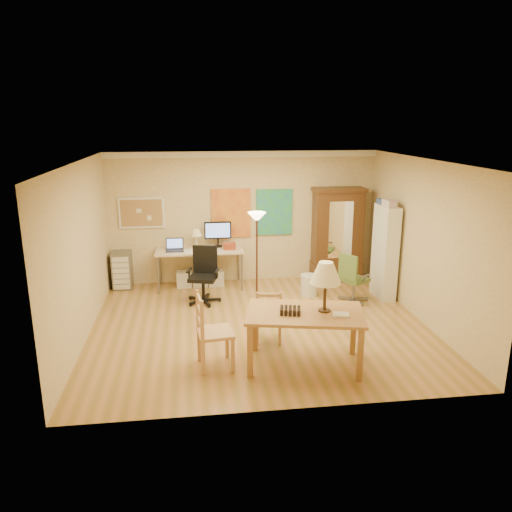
{
  "coord_description": "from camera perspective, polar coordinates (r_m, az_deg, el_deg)",
  "views": [
    {
      "loc": [
        -1.06,
        -7.61,
        3.31
      ],
      "look_at": [
        -0.02,
        0.3,
        1.12
      ],
      "focal_mm": 35.0,
      "sensor_mm": 36.0,
      "label": 1
    }
  ],
  "objects": [
    {
      "name": "office_chair_green",
      "position": [
        9.49,
        10.99,
        -3.74
      ],
      "size": [
        0.59,
        0.59,
        0.95
      ],
      "color": "slate",
      "rests_on": "floor"
    },
    {
      "name": "torchiere_lamp",
      "position": [
        8.71,
        0.09,
        2.75
      ],
      "size": [
        0.32,
        0.32,
        1.76
      ],
      "color": "#46231C",
      "rests_on": "floor"
    },
    {
      "name": "floor",
      "position": [
        8.37,
        0.4,
        -7.96
      ],
      "size": [
        5.5,
        5.5,
        0.0
      ],
      "primitive_type": "plane",
      "color": "olive",
      "rests_on": "ground"
    },
    {
      "name": "corkboard",
      "position": [
        10.29,
        -12.94,
        4.83
      ],
      "size": [
        0.9,
        0.04,
        0.62
      ],
      "primitive_type": "cube",
      "color": "#A27F4C",
      "rests_on": "floor"
    },
    {
      "name": "ladder_chair_back",
      "position": [
        7.65,
        1.46,
        -7.04
      ],
      "size": [
        0.45,
        0.43,
        0.85
      ],
      "color": "tan",
      "rests_on": "floor"
    },
    {
      "name": "art_panel_right",
      "position": [
        10.4,
        2.1,
        5.03
      ],
      "size": [
        0.75,
        0.04,
        0.95
      ],
      "primitive_type": "cube",
      "color": "teal",
      "rests_on": "floor"
    },
    {
      "name": "office_chair_black",
      "position": [
        9.37,
        -6.0,
        -3.62
      ],
      "size": [
        0.64,
        0.64,
        1.04
      ],
      "color": "black",
      "rests_on": "floor"
    },
    {
      "name": "computer_desk",
      "position": [
        10.18,
        -6.24,
        -0.88
      ],
      "size": [
        1.74,
        0.76,
        1.32
      ],
      "color": "tan",
      "rests_on": "floor"
    },
    {
      "name": "dining_table",
      "position": [
        6.81,
        6.46,
        -5.16
      ],
      "size": [
        1.74,
        1.25,
        1.48
      ],
      "color": "olive",
      "rests_on": "floor"
    },
    {
      "name": "drawer_cart",
      "position": [
        10.43,
        -15.03,
        -1.54
      ],
      "size": [
        0.38,
        0.45,
        0.75
      ],
      "color": "slate",
      "rests_on": "floor"
    },
    {
      "name": "art_panel_left",
      "position": [
        10.29,
        -2.87,
        4.91
      ],
      "size": [
        0.8,
        0.04,
        1.0
      ],
      "primitive_type": "cube",
      "color": "gold",
      "rests_on": "floor"
    },
    {
      "name": "wastebin",
      "position": [
        9.74,
        6.06,
        -3.33
      ],
      "size": [
        0.33,
        0.33,
        0.41
      ],
      "primitive_type": "cylinder",
      "color": "silver",
      "rests_on": "floor"
    },
    {
      "name": "crown_molding",
      "position": [
        10.15,
        -1.52,
        11.56
      ],
      "size": [
        5.5,
        0.08,
        0.12
      ],
      "primitive_type": "cube",
      "color": "white",
      "rests_on": "floor"
    },
    {
      "name": "bookshelf",
      "position": [
        9.74,
        14.51,
        0.41
      ],
      "size": [
        0.27,
        0.71,
        1.77
      ],
      "color": "white",
      "rests_on": "floor"
    },
    {
      "name": "ladder_chair_left",
      "position": [
        6.9,
        -4.99,
        -8.79
      ],
      "size": [
        0.52,
        0.54,
        1.06
      ],
      "color": "tan",
      "rests_on": "floor"
    },
    {
      "name": "armoire",
      "position": [
        10.59,
        9.23,
        1.73
      ],
      "size": [
        1.07,
        0.51,
        1.96
      ],
      "color": "#3B1B10",
      "rests_on": "floor"
    }
  ]
}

